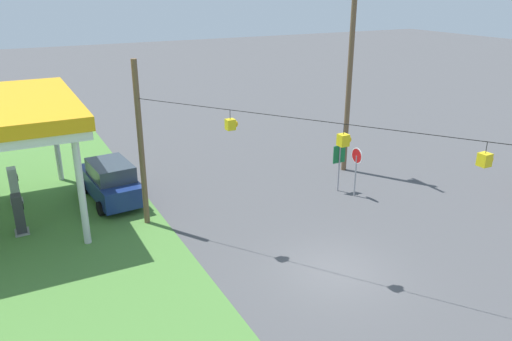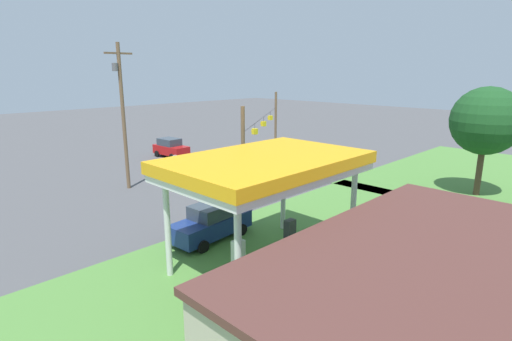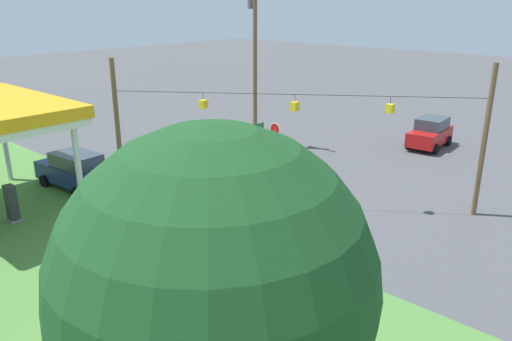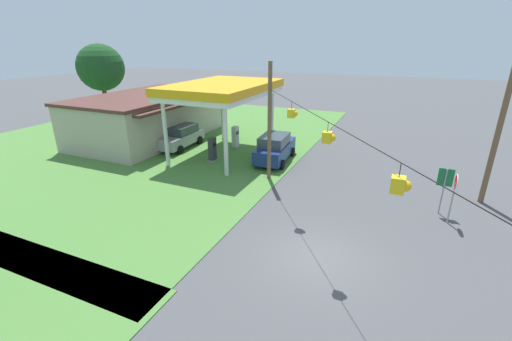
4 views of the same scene
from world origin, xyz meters
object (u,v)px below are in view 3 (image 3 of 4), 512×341
at_px(car_on_crossroad, 430,133).
at_px(car_at_pumps_front, 75,170).
at_px(route_sign, 260,134).
at_px(utility_pole_main, 255,55).
at_px(fuel_pump_near, 12,204).
at_px(tree_west_verge, 215,284).
at_px(stop_sign_roadside, 275,134).

bearing_deg(car_on_crossroad, car_at_pumps_front, -32.08).
xyz_separation_m(route_sign, utility_pole_main, (2.39, -2.15, 4.53)).
xyz_separation_m(car_on_crossroad, route_sign, (6.86, 9.97, 0.68)).
relative_size(fuel_pump_near, utility_pole_main, 0.16).
distance_m(car_at_pumps_front, utility_pole_main, 13.76).
height_order(route_sign, tree_west_verge, tree_west_verge).
height_order(route_sign, utility_pole_main, utility_pole_main).
bearing_deg(car_on_crossroad, route_sign, -38.58).
xyz_separation_m(car_at_pumps_front, utility_pole_main, (-1.64, -12.62, 5.22)).
height_order(fuel_pump_near, car_on_crossroad, car_on_crossroad).
height_order(car_on_crossroad, utility_pole_main, utility_pole_main).
xyz_separation_m(fuel_pump_near, tree_west_verge, (-17.50, 3.76, 4.78)).
distance_m(fuel_pump_near, route_sign, 14.82).
xyz_separation_m(route_sign, tree_west_verge, (-15.22, 18.38, 3.91)).
relative_size(car_at_pumps_front, route_sign, 2.06).
bearing_deg(fuel_pump_near, stop_sign_roadside, -102.12).
bearing_deg(utility_pole_main, route_sign, 137.97).
bearing_deg(fuel_pump_near, route_sign, -98.86).
height_order(car_at_pumps_front, car_on_crossroad, car_on_crossroad).
xyz_separation_m(stop_sign_roadside, route_sign, (0.93, 0.34, -0.10)).
distance_m(route_sign, utility_pole_main, 5.56).
xyz_separation_m(car_at_pumps_front, stop_sign_roadside, (-4.96, -10.81, 0.79)).
xyz_separation_m(fuel_pump_near, car_at_pumps_front, (1.75, -4.14, 0.18)).
relative_size(route_sign, utility_pole_main, 0.21).
xyz_separation_m(car_at_pumps_front, car_on_crossroad, (-10.89, -20.44, 0.01)).
bearing_deg(utility_pole_main, tree_west_verge, 130.63).
height_order(car_at_pumps_front, route_sign, route_sign).
xyz_separation_m(fuel_pump_near, route_sign, (-2.28, -14.61, 0.87)).
bearing_deg(car_at_pumps_front, fuel_pump_near, 108.40).
bearing_deg(utility_pole_main, car_on_crossroad, -139.81).
bearing_deg(route_sign, utility_pole_main, -42.03).
bearing_deg(stop_sign_roadside, car_on_crossroad, 58.38).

